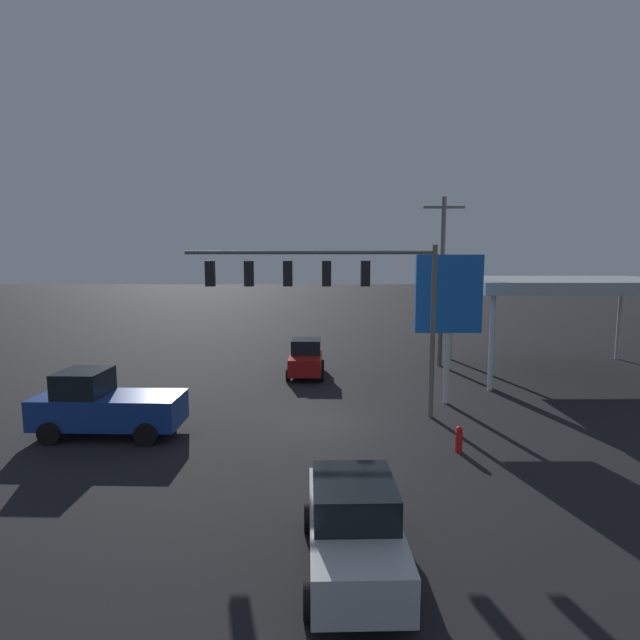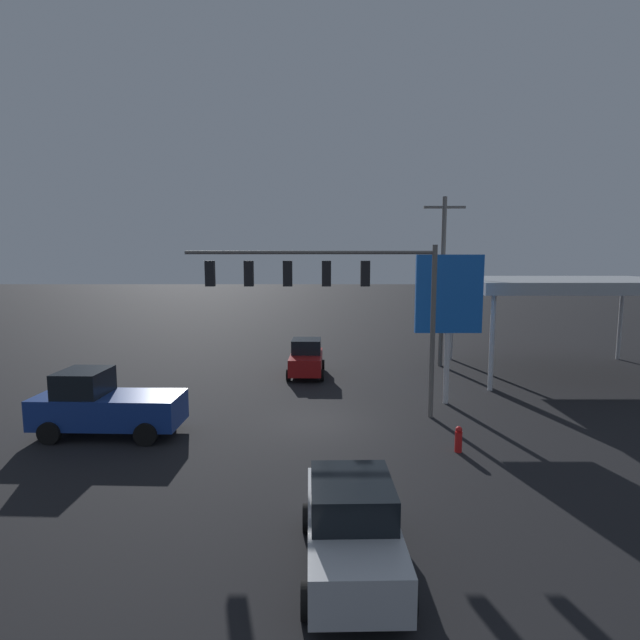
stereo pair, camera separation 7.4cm
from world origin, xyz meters
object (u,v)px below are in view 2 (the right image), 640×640
Objects in this scene: price_sign at (449,299)px; sedan_waiting at (352,525)px; hatchback_crossing at (306,358)px; pickup_parked at (105,405)px; traffic_signal_assembly at (327,285)px; fire_hydrant at (459,439)px; utility_pole at (443,278)px.

price_sign is 13.35m from sedan_waiting.
sedan_waiting is 1.16× the size of hatchback_crossing.
hatchback_crossing is 0.73× the size of pickup_parked.
hatchback_crossing is (1.04, -7.17, -4.42)m from traffic_signal_assembly.
fire_hydrant is at bearing 27.59° from hatchback_crossing.
utility_pole is 1.88× the size of pickup_parked.
fire_hydrant is (-12.42, 1.64, -0.67)m from pickup_parked.
traffic_signal_assembly is at bearing -179.16° from sedan_waiting.
hatchback_crossing is 12.13m from fire_hydrant.
sedan_waiting is at bearing 67.37° from price_sign.
utility_pole reaches higher than sedan_waiting.
pickup_parked is (8.46, -7.88, 0.16)m from sedan_waiting.
traffic_signal_assembly is 11.20× the size of fire_hydrant.
utility_pole is at bearing 108.16° from hatchback_crossing.
utility_pole reaches higher than hatchback_crossing.
fire_hydrant is (-4.32, 3.70, -4.93)m from traffic_signal_assembly.
price_sign is at bearing -99.90° from fire_hydrant.
traffic_signal_assembly reaches higher than hatchback_crossing.
utility_pole is at bearing 160.27° from sedan_waiting.
hatchback_crossing is at bearing 16.81° from utility_pole.
sedan_waiting is at bearing 57.62° from fire_hydrant.
price_sign reaches higher than fire_hydrant.
price_sign is 1.48× the size of sedan_waiting.
traffic_signal_assembly is at bearing 19.72° from price_sign.
hatchback_crossing is at bearing -39.78° from price_sign.
utility_pole is 19.40m from pickup_parked.
price_sign is at bearing 51.57° from hatchback_crossing.
price_sign reaches higher than sedan_waiting.
fire_hydrant is (2.56, 13.26, -4.79)m from utility_pole.
traffic_signal_assembly is 11.78m from utility_pole.
utility_pole is at bearing -125.72° from traffic_signal_assembly.
price_sign is at bearing -160.28° from traffic_signal_assembly.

